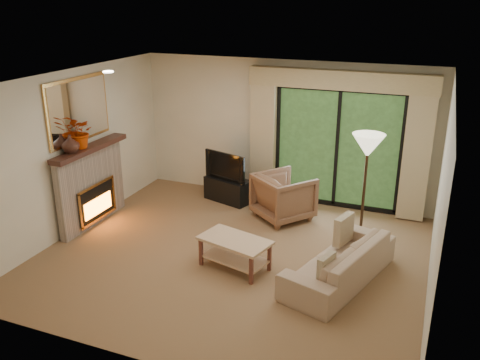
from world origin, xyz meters
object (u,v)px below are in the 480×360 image
at_px(media_console, 228,190).
at_px(sofa, 339,261).
at_px(armchair, 284,196).
at_px(coffee_table, 235,253).

height_order(media_console, sofa, sofa).
height_order(armchair, coffee_table, armchair).
bearing_deg(coffee_table, armchair, 100.31).
xyz_separation_m(sofa, coffee_table, (-1.44, -0.21, -0.06)).
bearing_deg(sofa, media_console, -112.27).
relative_size(armchair, coffee_table, 0.88).
distance_m(media_console, armchair, 1.27).
bearing_deg(armchair, coffee_table, 123.44).
distance_m(media_console, sofa, 3.24).
bearing_deg(coffee_table, sofa, 22.74).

